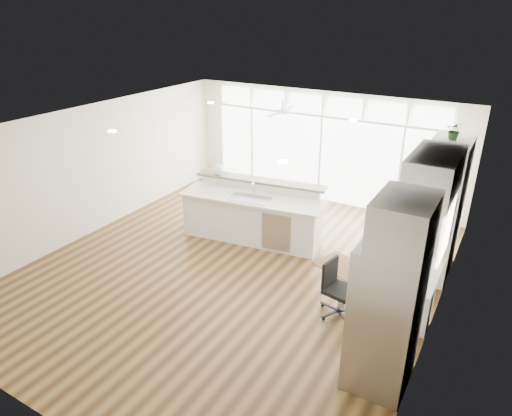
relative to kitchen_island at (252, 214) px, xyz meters
The scene contains 24 objects.
floor 1.36m from the kitchen_island, 74.35° to the right, with size 7.00×8.00×0.02m, color #462D15.
ceiling 2.44m from the kitchen_island, 74.35° to the right, with size 7.00×8.00×0.02m, color silver.
wall_back 2.94m from the kitchen_island, 83.31° to the left, with size 7.00×0.04×2.70m, color #ECE6CC.
wall_front 5.25m from the kitchen_island, 86.35° to the right, with size 7.00×0.04×2.70m, color #ECE6CC.
wall_left 3.47m from the kitchen_island, 159.58° to the right, with size 0.04×8.00×2.70m, color #ECE6CC.
wall_right 4.08m from the kitchen_island, 17.12° to the right, with size 0.04×8.00×2.70m, color #ECE6CC.
glass_wall 2.82m from the kitchen_island, 83.17° to the left, with size 5.80×0.06×2.08m, color white.
transom_row 3.31m from the kitchen_island, 83.17° to the left, with size 5.90×0.06×0.40m, color white.
desk_window 4.01m from the kitchen_island, 13.07° to the right, with size 0.04×0.85×0.85m, color silver.
ceiling_fan 2.50m from the kitchen_island, 95.97° to the left, with size 1.16×1.16×0.32m, color white.
recessed_lights 2.33m from the kitchen_island, 71.36° to the right, with size 3.40×3.00×0.02m, color white.
oven_cabinet 3.62m from the kitchen_island, 10.04° to the left, with size 0.64×1.20×2.50m, color white.
desk_nook 3.58m from the kitchen_island, 14.27° to the right, with size 0.72×1.30×0.76m, color white.
upper_cabinets 4.02m from the kitchen_island, 14.11° to the right, with size 0.64×1.30×0.64m, color white.
refrigerator 4.29m from the kitchen_island, 36.33° to the right, with size 0.76×0.90×2.00m, color #A9A9AE.
fridge_cabinet 4.65m from the kitchen_island, 35.86° to the right, with size 0.64×0.90×0.60m, color white.
framed_photos 3.89m from the kitchen_island, ahead, with size 0.06×0.22×0.80m, color black.
kitchen_island is the anchor object (origin of this frame).
rug 2.16m from the kitchen_island, ahead, with size 0.99×0.71×0.01m, color #3D2513.
office_chair 2.94m from the kitchen_island, 31.12° to the right, with size 0.47×0.44×0.91m, color black.
fishbowl 1.25m from the kitchen_island, 165.48° to the left, with size 0.23×0.23×0.23m, color white.
monitor 3.51m from the kitchen_island, 14.59° to the right, with size 0.07×0.44×0.37m, color black.
keyboard 3.33m from the kitchen_island, 15.33° to the right, with size 0.13×0.35×0.02m, color silver.
potted_plant 4.09m from the kitchen_island, 10.04° to the left, with size 0.27×0.30×0.24m, color #295022.
Camera 1 is at (4.06, -6.15, 4.52)m, focal length 32.00 mm.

